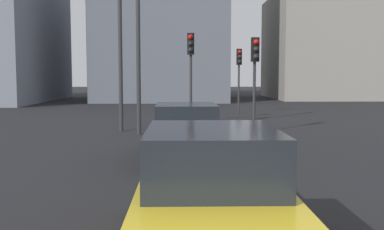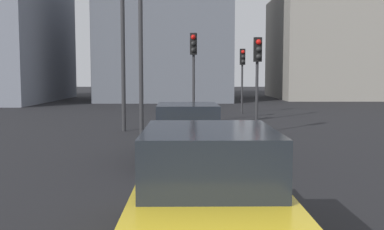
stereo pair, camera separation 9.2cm
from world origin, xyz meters
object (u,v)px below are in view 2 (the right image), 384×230
object	(u,v)px
car_black_lead	(187,133)
traffic_light_far_left	(242,67)
traffic_light_near_right	(193,60)
traffic_light_near_left	(258,64)
street_lamp_kerbside	(123,24)
car_yellow_second	(208,195)

from	to	relation	value
car_black_lead	traffic_light_far_left	world-z (taller)	traffic_light_far_left
car_black_lead	traffic_light_near_right	xyz separation A→B (m)	(7.48, -0.23, 2.14)
traffic_light_near_left	street_lamp_kerbside	distance (m)	5.43
car_black_lead	traffic_light_near_left	distance (m)	6.13
car_black_lead	traffic_light_near_right	size ratio (longest dim) A/B	1.07
car_black_lead	car_yellow_second	xyz separation A→B (m)	(-6.47, -0.28, 0.05)
traffic_light_near_left	traffic_light_far_left	size ratio (longest dim) A/B	0.98
car_yellow_second	traffic_light_far_left	size ratio (longest dim) A/B	1.21
traffic_light_near_right	traffic_light_far_left	size ratio (longest dim) A/B	1.08
traffic_light_far_left	street_lamp_kerbside	bearing A→B (deg)	-40.35
car_black_lead	traffic_light_far_left	distance (m)	14.51
traffic_light_near_right	traffic_light_far_left	bearing A→B (deg)	162.25
car_yellow_second	traffic_light_near_left	bearing A→B (deg)	-11.52
car_black_lead	street_lamp_kerbside	bearing A→B (deg)	21.28
car_black_lead	traffic_light_far_left	bearing A→B (deg)	-13.61
traffic_light_far_left	car_yellow_second	bearing A→B (deg)	-13.09
car_yellow_second	traffic_light_far_left	xyz separation A→B (m)	(20.52, -2.77, 1.88)
car_black_lead	car_yellow_second	bearing A→B (deg)	-178.86
car_black_lead	car_yellow_second	world-z (taller)	car_yellow_second
car_yellow_second	traffic_light_near_right	size ratio (longest dim) A/B	1.12
car_yellow_second	street_lamp_kerbside	world-z (taller)	street_lamp_kerbside
traffic_light_near_right	street_lamp_kerbside	xyz separation A→B (m)	(-1.41, 2.76, 1.33)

